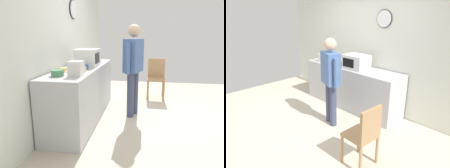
% 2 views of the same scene
% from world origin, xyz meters
% --- Properties ---
extents(ground_plane, '(6.00, 6.00, 0.00)m').
position_xyz_m(ground_plane, '(0.00, 0.00, 0.00)').
color(ground_plane, beige).
extents(back_wall, '(5.40, 0.13, 2.60)m').
position_xyz_m(back_wall, '(0.00, 1.60, 1.30)').
color(back_wall, silver).
rests_on(back_wall, ground_plane).
extents(kitchen_counter, '(2.39, 0.62, 0.94)m').
position_xyz_m(kitchen_counter, '(-0.20, 1.22, 0.47)').
color(kitchen_counter, '#B7B7BC').
rests_on(kitchen_counter, ground_plane).
extents(microwave, '(0.50, 0.39, 0.30)m').
position_xyz_m(microwave, '(-0.03, 1.16, 1.09)').
color(microwave, silver).
rests_on(microwave, kitchen_counter).
extents(sandwich_plate, '(0.23, 0.23, 0.07)m').
position_xyz_m(sandwich_plate, '(-0.72, 1.36, 0.96)').
color(sandwich_plate, white).
rests_on(sandwich_plate, kitchen_counter).
extents(salad_bowl, '(0.18, 0.18, 0.08)m').
position_xyz_m(salad_bowl, '(-1.04, 1.32, 0.98)').
color(salad_bowl, '#4C8E60').
rests_on(salad_bowl, kitchen_counter).
extents(cereal_bowl, '(0.17, 0.17, 0.08)m').
position_xyz_m(cereal_bowl, '(-0.44, 1.13, 0.98)').
color(cereal_bowl, '#33519E').
rests_on(cereal_bowl, kitchen_counter).
extents(mixing_bowl, '(0.17, 0.17, 0.07)m').
position_xyz_m(mixing_bowl, '(-0.65, 1.11, 0.97)').
color(mixing_bowl, gold).
rests_on(mixing_bowl, kitchen_counter).
extents(toaster, '(0.22, 0.18, 0.20)m').
position_xyz_m(toaster, '(-0.97, 1.07, 1.04)').
color(toaster, silver).
rests_on(toaster, kitchen_counter).
extents(fork_utensil, '(0.10, 0.16, 0.01)m').
position_xyz_m(fork_utensil, '(0.64, 1.10, 0.94)').
color(fork_utensil, silver).
rests_on(fork_utensil, kitchen_counter).
extents(spoon_utensil, '(0.17, 0.07, 0.01)m').
position_xyz_m(spoon_utensil, '(0.76, 1.16, 0.94)').
color(spoon_utensil, silver).
rests_on(spoon_utensil, kitchen_counter).
extents(person_standing, '(0.56, 0.36, 1.67)m').
position_xyz_m(person_standing, '(0.06, 0.35, 0.97)').
color(person_standing, '#3A425D').
rests_on(person_standing, ground_plane).
extents(wooden_chair, '(0.41, 0.41, 0.94)m').
position_xyz_m(wooden_chair, '(1.27, -0.14, 0.52)').
color(wooden_chair, '#A87F56').
rests_on(wooden_chair, ground_plane).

